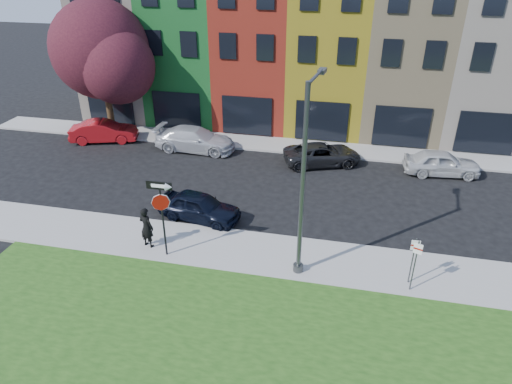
% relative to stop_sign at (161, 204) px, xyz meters
% --- Properties ---
extents(ground, '(120.00, 120.00, 0.00)m').
position_rel_stop_sign_xyz_m(ground, '(5.11, -2.01, -2.54)').
color(ground, black).
rests_on(ground, ground).
extents(sidewalk_near, '(40.00, 3.00, 0.12)m').
position_rel_stop_sign_xyz_m(sidewalk_near, '(7.11, 0.99, -2.48)').
color(sidewalk_near, gray).
rests_on(sidewalk_near, ground).
extents(sidewalk_far, '(40.00, 2.40, 0.12)m').
position_rel_stop_sign_xyz_m(sidewalk_far, '(2.11, 12.99, -2.48)').
color(sidewalk_far, gray).
rests_on(sidewalk_far, ground).
extents(rowhouse_block, '(30.00, 10.12, 10.00)m').
position_rel_stop_sign_xyz_m(rowhouse_block, '(2.61, 19.17, 2.45)').
color(rowhouse_block, '#BAAB9A').
rests_on(rowhouse_block, ground).
extents(stop_sign, '(1.05, 0.11, 3.43)m').
position_rel_stop_sign_xyz_m(stop_sign, '(0.00, 0.00, 0.00)').
color(stop_sign, black).
rests_on(stop_sign, sidewalk_near).
extents(man, '(0.93, 0.83, 1.86)m').
position_rel_stop_sign_xyz_m(man, '(-1.00, 0.44, -1.49)').
color(man, black).
rests_on(man, sidewalk_near).
extents(sedan_near, '(3.00, 4.54, 1.35)m').
position_rel_stop_sign_xyz_m(sedan_near, '(0.39, 3.20, -1.87)').
color(sedan_near, black).
rests_on(sedan_near, ground).
extents(parked_car_red, '(3.98, 5.19, 1.42)m').
position_rel_stop_sign_xyz_m(parked_car_red, '(-8.99, 11.26, -1.83)').
color(parked_car_red, maroon).
rests_on(parked_car_red, ground).
extents(parked_car_silver, '(2.31, 5.21, 1.49)m').
position_rel_stop_sign_xyz_m(parked_car_silver, '(-2.57, 11.14, -1.80)').
color(parked_car_silver, '#B5B6BB').
rests_on(parked_car_silver, ground).
extents(parked_car_dark, '(5.05, 5.92, 1.27)m').
position_rel_stop_sign_xyz_m(parked_car_dark, '(5.52, 10.74, -1.91)').
color(parked_car_dark, black).
rests_on(parked_car_dark, ground).
extents(parked_car_white, '(2.49, 4.50, 1.42)m').
position_rel_stop_sign_xyz_m(parked_car_white, '(12.27, 10.80, -1.83)').
color(parked_car_white, silver).
rests_on(parked_car_white, ground).
extents(street_lamp, '(0.62, 2.57, 7.61)m').
position_rel_stop_sign_xyz_m(street_lamp, '(5.57, 0.32, 1.41)').
color(street_lamp, '#434548').
rests_on(street_lamp, sidewalk_near).
extents(parking_sign_a, '(0.31, 0.14, 2.19)m').
position_rel_stop_sign_xyz_m(parking_sign_a, '(9.81, -0.12, -1.06)').
color(parking_sign_a, '#434548').
rests_on(parking_sign_a, sidewalk_near).
extents(parking_sign_b, '(0.32, 0.09, 2.02)m').
position_rel_stop_sign_xyz_m(parking_sign_b, '(9.78, 0.31, -1.15)').
color(parking_sign_b, '#434548').
rests_on(parking_sign_b, sidewalk_near).
extents(tree_purple, '(7.55, 6.61, 8.70)m').
position_rel_stop_sign_xyz_m(tree_purple, '(-9.18, 12.97, 2.97)').
color(tree_purple, black).
rests_on(tree_purple, sidewalk_far).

